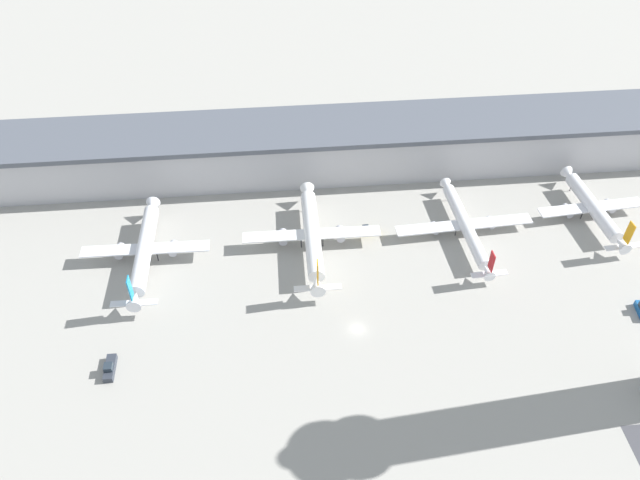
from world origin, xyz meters
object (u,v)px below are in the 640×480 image
Objects in this scene: airplane_gate_alpha at (145,250)px; airplane_gate_delta at (593,208)px; airplane_gate_charlie at (465,226)px; service_truck_baggage at (367,231)px; airplane_gate_bravo at (312,235)px; service_truck_fuel at (110,368)px.

airplane_gate_alpha is 134.85m from airplane_gate_delta.
airplane_gate_charlie is 1.12× the size of airplane_gate_delta.
service_truck_baggage is (-69.91, -0.75, -3.13)m from airplane_gate_delta.
airplane_gate_charlie is at bearing -6.47° from service_truck_baggage.
airplane_gate_bravo is 1.17× the size of airplane_gate_delta.
airplane_gate_charlie is 7.03× the size of service_truck_baggage.
airplane_gate_bravo is 65.60m from service_truck_fuel.
airplane_gate_bravo reaches higher than airplane_gate_charlie.
airplane_gate_delta is at bearing 0.61° from service_truck_baggage.
airplane_gate_alpha is 65.16m from service_truck_baggage.
service_truck_fuel is at bearing -162.46° from airplane_gate_delta.
service_truck_fuel is (-139.55, -44.10, -3.06)m from airplane_gate_delta.
airplane_gate_alpha is 47.81m from airplane_gate_bravo.
airplane_gate_delta is at bearing 17.54° from service_truck_fuel.
service_truck_fuel is at bearing -143.52° from airplane_gate_bravo.
airplane_gate_delta is at bearing 3.40° from airplane_gate_bravo.
service_truck_fuel is at bearing -148.10° from service_truck_baggage.
service_truck_fuel is 82.04m from service_truck_baggage.
airplane_gate_bravo is 45.95m from airplane_gate_charlie.
airplane_gate_bravo is at bearing -178.58° from airplane_gate_charlie.
airplane_gate_bravo is 7.30× the size of service_truck_baggage.
airplane_gate_alpha reaches higher than service_truck_baggage.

